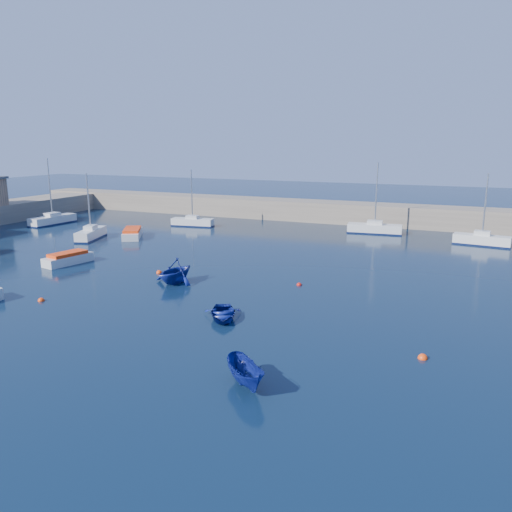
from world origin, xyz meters
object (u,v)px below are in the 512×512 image
at_px(sailboat_3, 91,234).
at_px(dinghy_left, 175,271).
at_px(sailboat_4, 53,220).
at_px(sailboat_5, 193,222).
at_px(dinghy_center, 223,314).
at_px(motorboat_1, 68,258).
at_px(sailboat_6, 375,228).
at_px(motorboat_2, 132,233).
at_px(sailboat_7, 482,240).
at_px(dinghy_right, 246,374).

xyz_separation_m(sailboat_3, dinghy_left, (17.85, -11.27, 0.35)).
bearing_deg(sailboat_3, sailboat_4, 134.40).
distance_m(sailboat_5, dinghy_left, 26.00).
distance_m(sailboat_3, dinghy_center, 29.86).
distance_m(motorboat_1, dinghy_left, 11.93).
xyz_separation_m(sailboat_6, dinghy_left, (-9.98, -26.97, 0.35)).
bearing_deg(dinghy_center, motorboat_2, 109.97).
xyz_separation_m(sailboat_3, sailboat_7, (39.15, 13.13, -0.01)).
xyz_separation_m(sailboat_7, dinghy_left, (-21.30, -24.40, 0.36)).
height_order(motorboat_1, dinghy_center, motorboat_1).
bearing_deg(sailboat_4, dinghy_right, -32.45).
bearing_deg(sailboat_4, sailboat_5, 22.18).
bearing_deg(sailboat_7, sailboat_3, 115.40).
height_order(sailboat_5, dinghy_center, sailboat_5).
distance_m(sailboat_4, dinghy_left, 34.07).
relative_size(sailboat_5, motorboat_1, 1.57).
height_order(sailboat_5, motorboat_1, sailboat_5).
relative_size(motorboat_1, dinghy_left, 1.24).
height_order(sailboat_6, dinghy_center, sailboat_6).
relative_size(sailboat_3, sailboat_7, 0.97).
distance_m(sailboat_7, dinghy_center, 33.30).
height_order(sailboat_3, sailboat_7, sailboat_7).
relative_size(sailboat_6, dinghy_center, 2.57).
xyz_separation_m(motorboat_1, dinghy_right, (23.39, -14.23, 0.10)).
xyz_separation_m(sailboat_3, motorboat_1, (6.02, -9.78, -0.11)).
xyz_separation_m(sailboat_4, sailboat_6, (39.31, 9.65, 0.01)).
height_order(sailboat_7, dinghy_right, sailboat_7).
bearing_deg(dinghy_center, sailboat_3, 118.23).
xyz_separation_m(sailboat_4, dinghy_right, (40.90, -30.06, -0.00)).
distance_m(sailboat_3, dinghy_right, 37.97).
bearing_deg(sailboat_3, sailboat_7, 0.69).
bearing_deg(dinghy_right, sailboat_4, 98.36).
bearing_deg(sailboat_6, sailboat_4, 98.37).
height_order(sailboat_7, motorboat_1, sailboat_7).
distance_m(sailboat_7, motorboat_1, 40.28).
height_order(dinghy_center, dinghy_right, dinghy_right).
distance_m(sailboat_6, sailboat_7, 11.61).
bearing_deg(dinghy_left, sailboat_6, 76.85).
relative_size(sailboat_7, dinghy_left, 2.03).
relative_size(dinghy_left, dinghy_right, 1.19).
bearing_deg(motorboat_2, sailboat_3, -175.32).
xyz_separation_m(sailboat_5, motorboat_1, (0.16, -21.57, -0.05)).
bearing_deg(motorboat_2, sailboat_4, 136.04).
bearing_deg(dinghy_right, dinghy_center, 78.28).
relative_size(sailboat_3, dinghy_right, 2.35).
height_order(dinghy_left, dinghy_right, dinghy_left).
height_order(dinghy_center, dinghy_left, dinghy_left).
bearing_deg(motorboat_2, dinghy_left, -74.96).
height_order(sailboat_6, sailboat_7, sailboat_6).
distance_m(sailboat_4, sailboat_7, 51.13).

